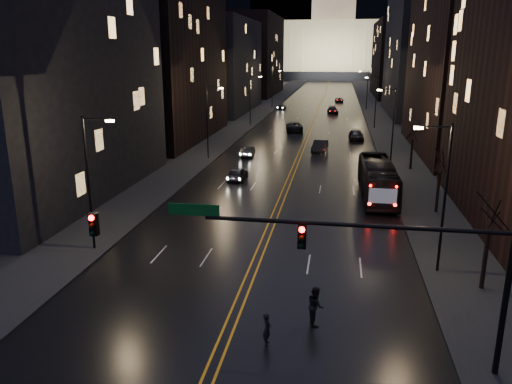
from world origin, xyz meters
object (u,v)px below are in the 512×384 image
at_px(bus, 377,179).
at_px(oncoming_car_b, 248,151).
at_px(pedestrian_a, 267,329).
at_px(traffic_signal, 362,252).
at_px(pedestrian_b, 316,305).
at_px(receding_car_a, 320,146).
at_px(oncoming_car_a, 238,174).

relative_size(bus, oncoming_car_b, 2.86).
distance_m(oncoming_car_b, pedestrian_a, 42.62).
xyz_separation_m(bus, oncoming_car_b, (-14.94, 16.37, -0.97)).
xyz_separation_m(traffic_signal, oncoming_car_b, (-12.34, 42.56, -4.42)).
distance_m(bus, oncoming_car_b, 22.18).
relative_size(bus, pedestrian_b, 6.13).
distance_m(traffic_signal, pedestrian_a, 5.90).
xyz_separation_m(traffic_signal, pedestrian_b, (-1.86, 2.97, -4.13)).
height_order(bus, oncoming_car_b, bus).
height_order(traffic_signal, pedestrian_b, traffic_signal).
bearing_deg(pedestrian_b, receding_car_a, -12.97).
bearing_deg(oncoming_car_b, receding_car_a, -157.59).
distance_m(bus, receding_car_a, 21.59).
bearing_deg(receding_car_a, oncoming_car_a, -108.86).
bearing_deg(receding_car_a, pedestrian_b, -81.83).
bearing_deg(pedestrian_a, pedestrian_b, -43.17).
distance_m(oncoming_car_a, pedestrian_a, 30.32).
bearing_deg(oncoming_car_a, receding_car_a, -114.33).
height_order(bus, pedestrian_a, bus).
height_order(traffic_signal, pedestrian_a, traffic_signal).
relative_size(receding_car_a, pedestrian_a, 3.17).
bearing_deg(pedestrian_b, oncoming_car_a, 3.93).
bearing_deg(traffic_signal, pedestrian_b, 122.03).
relative_size(oncoming_car_b, pedestrian_b, 2.14).
bearing_deg(pedestrian_b, bus, -25.84).
relative_size(oncoming_car_b, pedestrian_a, 2.72).
bearing_deg(traffic_signal, bus, 84.35).
distance_m(receding_car_a, pedestrian_b, 43.98).
height_order(pedestrian_a, pedestrian_b, pedestrian_b).
height_order(bus, pedestrian_b, bus).
distance_m(traffic_signal, oncoming_car_a, 32.53).
relative_size(bus, oncoming_car_a, 2.83).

